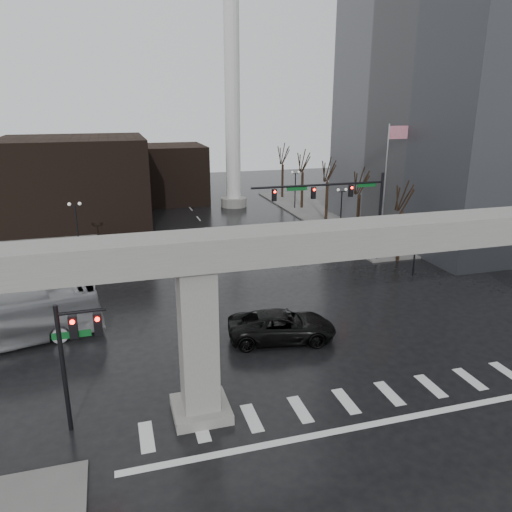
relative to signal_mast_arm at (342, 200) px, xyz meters
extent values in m
plane|color=black|center=(-8.99, -18.80, -5.83)|extent=(160.00, 160.00, 0.00)
cube|color=slate|center=(17.01, 17.20, -5.75)|extent=(28.00, 36.00, 0.15)
cube|color=gray|center=(-8.99, -18.80, 2.17)|extent=(48.00, 2.20, 1.40)
cube|color=gray|center=(-15.99, -18.80, -2.18)|extent=(1.60, 1.60, 7.30)
cube|color=gray|center=(-15.99, -18.80, -5.58)|extent=(2.60, 2.60, 0.50)
cube|color=slate|center=(19.01, 7.20, 15.17)|extent=(22.00, 26.00, 42.00)
cube|color=black|center=(-22.99, 23.20, -0.83)|extent=(16.00, 14.00, 10.00)
cube|color=black|center=(-10.99, 33.20, -1.83)|extent=(10.00, 10.00, 8.00)
cylinder|color=silver|center=(-2.99, 27.20, 9.17)|extent=(2.00, 2.00, 30.00)
cylinder|color=gray|center=(-2.99, 27.20, -5.23)|extent=(3.60, 3.60, 1.20)
cylinder|color=black|center=(3.81, 0.00, -1.83)|extent=(0.24, 0.24, 8.00)
cylinder|color=black|center=(-2.19, 0.00, 1.37)|extent=(12.00, 0.18, 0.18)
cube|color=black|center=(0.81, 0.00, 0.72)|extent=(0.35, 0.30, 1.00)
cube|color=black|center=(-2.69, 0.00, 0.72)|extent=(0.35, 0.30, 1.00)
cube|color=black|center=(-6.19, 0.00, 0.72)|extent=(0.35, 0.30, 1.00)
sphere|color=#FF0C05|center=(0.81, -0.18, 1.02)|extent=(0.20, 0.20, 0.20)
cube|color=#0B4F1D|center=(2.31, 0.00, 1.17)|extent=(1.80, 0.05, 0.35)
cube|color=#0B4F1D|center=(-4.19, 0.00, 1.17)|extent=(1.80, 0.05, 0.35)
cylinder|color=black|center=(-21.79, -18.30, -2.83)|extent=(0.20, 0.20, 6.00)
cylinder|color=black|center=(-20.79, -18.30, -0.23)|extent=(2.00, 0.14, 0.14)
cube|color=black|center=(-21.19, -18.30, -0.88)|extent=(0.35, 0.30, 1.00)
cube|color=black|center=(-20.19, -18.30, -0.88)|extent=(0.35, 0.30, 1.00)
cube|color=#0B4F1D|center=(-21.29, -18.30, -1.23)|extent=(1.60, 0.05, 0.30)
cylinder|color=silver|center=(6.01, 3.20, 0.17)|extent=(0.12, 0.12, 12.00)
cube|color=red|center=(7.01, 3.20, 5.37)|extent=(2.00, 0.03, 1.20)
cylinder|color=black|center=(4.51, -4.80, -3.43)|extent=(0.14, 0.14, 4.80)
cube|color=black|center=(4.51, -4.80, -1.08)|extent=(0.90, 0.06, 0.06)
sphere|color=silver|center=(4.06, -4.80, -0.88)|extent=(0.32, 0.32, 0.32)
sphere|color=silver|center=(4.96, -4.80, -0.88)|extent=(0.32, 0.32, 0.32)
cylinder|color=black|center=(4.51, 9.20, -3.43)|extent=(0.14, 0.14, 4.80)
cube|color=black|center=(4.51, 9.20, -1.08)|extent=(0.90, 0.06, 0.06)
sphere|color=silver|center=(4.06, 9.20, -0.88)|extent=(0.32, 0.32, 0.32)
sphere|color=silver|center=(4.96, 9.20, -0.88)|extent=(0.32, 0.32, 0.32)
cylinder|color=black|center=(4.51, 23.20, -3.43)|extent=(0.14, 0.14, 4.80)
cube|color=black|center=(4.51, 23.20, -1.08)|extent=(0.90, 0.06, 0.06)
sphere|color=silver|center=(4.06, 23.20, -0.88)|extent=(0.32, 0.32, 0.32)
sphere|color=silver|center=(4.96, 23.20, -0.88)|extent=(0.32, 0.32, 0.32)
cylinder|color=black|center=(-22.49, -4.80, -3.43)|extent=(0.14, 0.14, 4.80)
cube|color=black|center=(-22.49, -4.80, -1.08)|extent=(0.90, 0.06, 0.06)
sphere|color=silver|center=(-22.94, -4.80, -0.88)|extent=(0.32, 0.32, 0.32)
sphere|color=silver|center=(-22.04, -4.80, -0.88)|extent=(0.32, 0.32, 0.32)
cylinder|color=black|center=(-22.49, 9.20, -3.43)|extent=(0.14, 0.14, 4.80)
cube|color=black|center=(-22.49, 9.20, -1.08)|extent=(0.90, 0.06, 0.06)
sphere|color=silver|center=(-22.94, 9.20, -0.88)|extent=(0.32, 0.32, 0.32)
sphere|color=silver|center=(-22.04, 9.20, -0.88)|extent=(0.32, 0.32, 0.32)
cylinder|color=black|center=(-22.49, 23.20, -3.43)|extent=(0.14, 0.14, 4.80)
cube|color=black|center=(-22.49, 23.20, -1.08)|extent=(0.90, 0.06, 0.06)
sphere|color=silver|center=(-22.94, 23.20, -0.88)|extent=(0.32, 0.32, 0.32)
sphere|color=silver|center=(-22.04, 23.20, -0.88)|extent=(0.32, 0.32, 0.32)
cylinder|color=black|center=(5.51, -0.80, -3.55)|extent=(0.34, 0.34, 4.55)
cylinder|color=black|center=(5.51, -0.80, 0.18)|extent=(0.12, 1.52, 2.98)
cylinder|color=black|center=(6.01, -0.55, -0.05)|extent=(0.83, 1.14, 2.51)
cylinder|color=black|center=(5.51, 7.20, -3.50)|extent=(0.34, 0.34, 4.66)
cylinder|color=black|center=(5.51, 7.20, 0.32)|extent=(0.12, 1.55, 3.05)
cylinder|color=black|center=(6.01, 7.45, 0.08)|extent=(0.85, 1.16, 2.57)
cylinder|color=black|center=(5.51, 15.20, -3.45)|extent=(0.34, 0.34, 4.76)
cylinder|color=black|center=(5.51, 15.20, 0.46)|extent=(0.12, 1.59, 3.11)
cylinder|color=black|center=(6.01, 15.45, 0.22)|extent=(0.86, 1.18, 2.62)
cylinder|color=black|center=(5.51, 23.20, -3.40)|extent=(0.34, 0.34, 4.87)
cylinder|color=black|center=(5.51, 23.20, 0.60)|extent=(0.12, 1.62, 3.18)
cylinder|color=black|center=(6.01, 23.45, 0.35)|extent=(0.88, 1.20, 2.68)
cylinder|color=black|center=(5.51, 31.20, -3.34)|extent=(0.34, 0.34, 4.97)
cylinder|color=black|center=(5.51, 31.20, 0.74)|extent=(0.12, 1.65, 3.25)
cylinder|color=black|center=(6.01, 31.45, 0.48)|extent=(0.89, 1.23, 2.74)
imported|color=black|center=(-9.86, -12.69, -4.92)|extent=(7.00, 4.14, 1.83)
imported|color=#A8A9AD|center=(-26.05, -8.74, -4.24)|extent=(11.68, 4.78, 3.17)
imported|color=black|center=(-11.96, 7.35, -5.02)|extent=(1.97, 4.78, 1.62)
camera|label=1|loc=(-19.19, -38.85, 8.27)|focal=35.00mm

